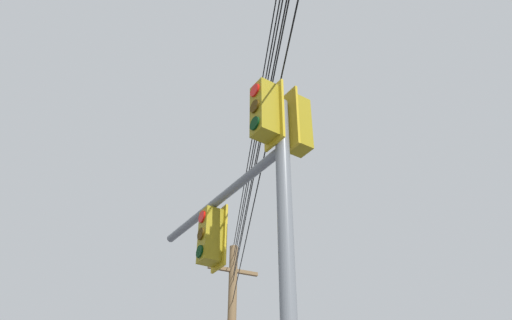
% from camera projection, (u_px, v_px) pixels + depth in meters
% --- Properties ---
extents(signal_mast_assembly, '(2.04, 3.56, 6.32)m').
position_uv_depth(signal_mast_assembly, '(262.00, 214.00, 6.71)').
color(signal_mast_assembly, slate).
rests_on(signal_mast_assembly, ground).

